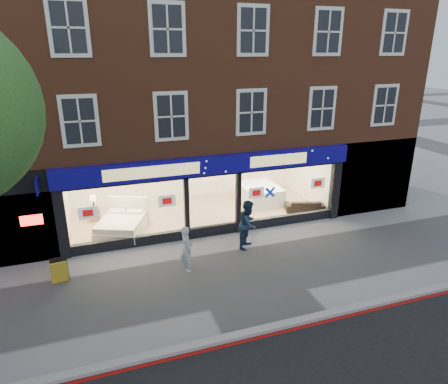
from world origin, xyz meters
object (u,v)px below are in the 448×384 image
mattress_stack (260,194)px  sofa (305,205)px  display_bed (122,224)px  a_board (60,271)px  pedestrian_blue (248,224)px  pedestrian_grey (187,248)px

mattress_stack → sofa: size_ratio=1.23×
display_bed → sofa: 8.01m
a_board → pedestrian_blue: (6.56, 0.33, 0.52)m
pedestrian_grey → pedestrian_blue: size_ratio=0.86×
a_board → pedestrian_grey: bearing=-14.5°
pedestrian_blue → mattress_stack: bearing=11.7°
display_bed → mattress_stack: 6.61m
sofa → mattress_stack: bearing=-29.4°
sofa → a_board: (-10.22, -2.55, 0.05)m
mattress_stack → a_board: 9.67m
sofa → pedestrian_grey: size_ratio=1.10×
mattress_stack → pedestrian_blue: (-2.16, -3.85, 0.40)m
sofa → pedestrian_blue: pedestrian_blue is taller
mattress_stack → pedestrian_blue: size_ratio=1.16×
sofa → pedestrian_blue: bearing=49.2°
display_bed → pedestrian_blue: bearing=-7.8°
display_bed → sofa: (8.00, -0.42, -0.08)m
display_bed → a_board: display_bed is taller
display_bed → mattress_stack: bearing=34.1°
sofa → a_board: 10.53m
a_board → pedestrian_blue: 6.58m
display_bed → pedestrian_blue: 5.10m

